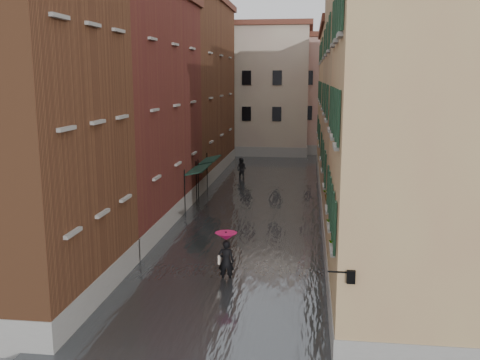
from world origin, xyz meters
The scene contains 16 objects.
ground centered at (0.00, 0.00, 0.00)m, with size 120.00×120.00×0.00m, color #565659.
floodwater centered at (0.00, 13.00, 0.10)m, with size 10.00×60.00×0.20m, color #474A4E.
building_left_near centered at (-7.00, -2.00, 6.50)m, with size 6.00×8.00×13.00m, color brown.
building_left_mid centered at (-7.00, 9.00, 6.25)m, with size 6.00×14.00×12.50m, color #5B271C.
building_left_far centered at (-7.00, 24.00, 7.00)m, with size 6.00×16.00×14.00m, color brown.
building_right_near centered at (7.00, -2.00, 5.75)m, with size 6.00×8.00×11.50m, color #AB7E58.
building_right_mid centered at (7.00, 9.00, 6.50)m, with size 6.00×14.00×13.00m, color tan.
building_right_far centered at (7.00, 24.00, 5.75)m, with size 6.00×16.00×11.50m, color #AB7E58.
building_end_cream centered at (-3.00, 38.00, 6.50)m, with size 12.00×9.00×13.00m, color beige.
building_end_pink centered at (6.00, 40.00, 6.00)m, with size 10.00×9.00×12.00m, color tan.
awning_near centered at (-3.48, 12.14, 2.47)m, with size 1.09×3.31×2.80m.
awning_far centered at (-3.48, 15.92, 2.47)m, with size 1.09×3.14×2.80m.
wall_lantern centered at (4.33, -6.00, 3.01)m, with size 0.71×0.22×0.35m.
window_planters centered at (4.12, -1.00, 3.51)m, with size 0.59×7.93×0.84m.
pedestrian_main centered at (0.04, 0.60, 1.21)m, with size 0.90×0.90×2.06m.
pedestrian_far centered at (-2.06, 22.12, 0.89)m, with size 0.86×0.67×1.77m, color black.
Camera 1 is at (3.17, -19.39, 8.08)m, focal length 40.00 mm.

